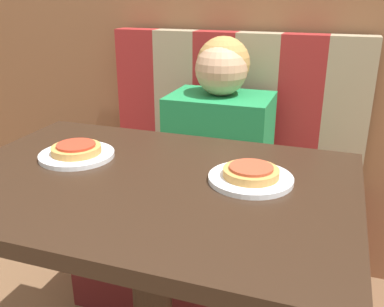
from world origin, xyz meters
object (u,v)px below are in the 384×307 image
at_px(plate_right, 251,179).
at_px(pizza_left, 76,149).
at_px(plate_left, 77,155).
at_px(person, 220,129).
at_px(pizza_right, 251,172).

bearing_deg(plate_right, pizza_left, 180.00).
bearing_deg(plate_left, person, 68.18).
bearing_deg(pizza_left, person, 68.18).
distance_m(person, plate_left, 0.61).
distance_m(person, pizza_left, 0.61).
bearing_deg(plate_right, plate_left, 180.00).
xyz_separation_m(plate_left, plate_right, (0.45, 0.00, 0.00)).
distance_m(person, pizza_right, 0.61).
relative_size(person, pizza_left, 4.79).
bearing_deg(person, plate_left, -111.82).
bearing_deg(pizza_left, plate_left, -14.04).
xyz_separation_m(plate_right, pizza_left, (-0.45, 0.00, 0.02)).
height_order(person, plate_right, person).
bearing_deg(person, plate_right, -68.18).
height_order(plate_right, pizza_right, pizza_right).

